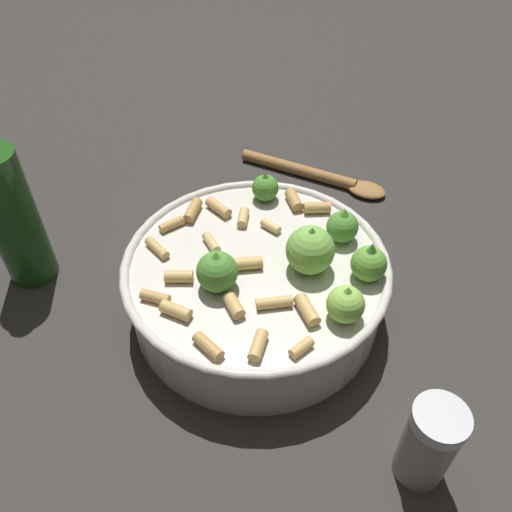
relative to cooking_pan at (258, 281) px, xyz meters
name	(u,v)px	position (x,y,z in m)	size (l,w,h in m)	color
ground_plane	(256,307)	(0.00, 0.00, -0.04)	(2.40, 2.40, 0.00)	#2D2B28
cooking_pan	(258,281)	(0.00, 0.00, 0.00)	(0.27, 0.27, 0.12)	beige
pepper_shaker	(429,444)	(-0.12, 0.19, 0.00)	(0.04, 0.04, 0.09)	gray
olive_oil_bottle	(11,214)	(0.25, -0.07, 0.05)	(0.05, 0.05, 0.21)	#1E4C19
wooden_spoon	(321,176)	(-0.10, -0.22, -0.03)	(0.20, 0.13, 0.02)	olive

